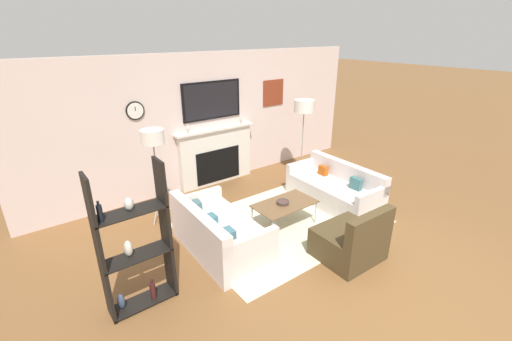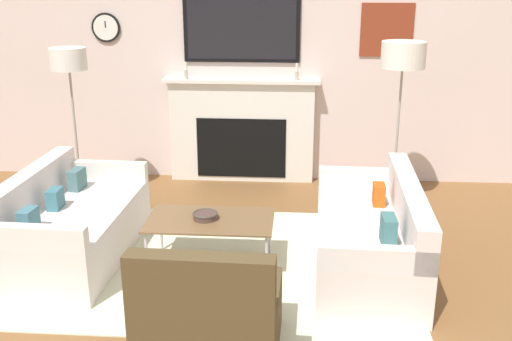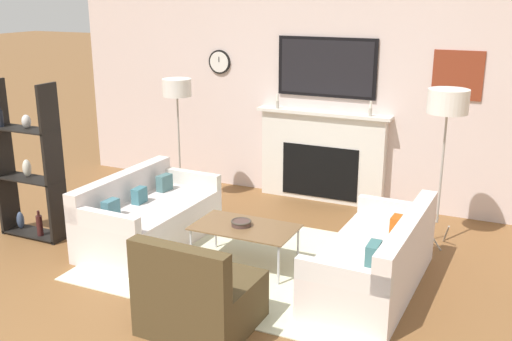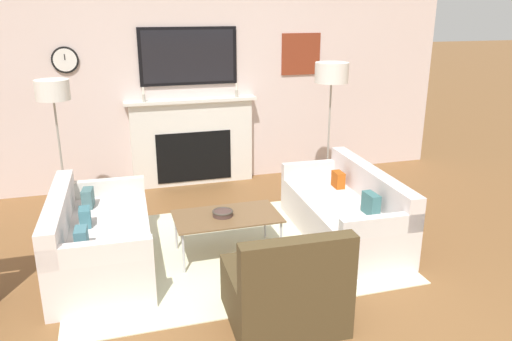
{
  "view_description": "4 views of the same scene",
  "coord_description": "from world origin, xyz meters",
  "px_view_note": "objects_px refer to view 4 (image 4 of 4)",
  "views": [
    {
      "loc": [
        -3.44,
        -1.53,
        3.07
      ],
      "look_at": [
        -0.17,
        2.8,
        0.84
      ],
      "focal_mm": 24.0,
      "sensor_mm": 36.0,
      "label": 1
    },
    {
      "loc": [
        0.66,
        -2.32,
        2.35
      ],
      "look_at": [
        0.31,
        2.49,
        0.76
      ],
      "focal_mm": 42.0,
      "sensor_mm": 36.0,
      "label": 2
    },
    {
      "loc": [
        2.41,
        -2.87,
        2.7
      ],
      "look_at": [
        -0.07,
        2.5,
        0.93
      ],
      "focal_mm": 42.0,
      "sensor_mm": 36.0,
      "label": 3
    },
    {
      "loc": [
        -1.06,
        -2.26,
        2.39
      ],
      "look_at": [
        0.33,
        2.43,
        0.78
      ],
      "focal_mm": 35.0,
      "sensor_mm": 36.0,
      "label": 4
    }
  ],
  "objects_px": {
    "floor_lamp_left": "(53,93)",
    "coffee_table": "(227,218)",
    "couch_right": "(345,213)",
    "armchair": "(285,291)",
    "floor_lamp_right": "(332,74)",
    "couch_left": "(98,241)",
    "decorative_bowl": "(223,213)"
  },
  "relations": [
    {
      "from": "floor_lamp_left",
      "to": "coffee_table",
      "type": "bearing_deg",
      "value": -40.28
    },
    {
      "from": "couch_right",
      "to": "armchair",
      "type": "bearing_deg",
      "value": -131.66
    },
    {
      "from": "couch_right",
      "to": "floor_lamp_left",
      "type": "distance_m",
      "value": 3.43
    },
    {
      "from": "couch_right",
      "to": "coffee_table",
      "type": "bearing_deg",
      "value": -177.12
    },
    {
      "from": "coffee_table",
      "to": "floor_lamp_right",
      "type": "xyz_separation_m",
      "value": [
        1.69,
        1.35,
        1.18
      ]
    },
    {
      "from": "couch_left",
      "to": "floor_lamp_right",
      "type": "xyz_separation_m",
      "value": [
        2.92,
        1.28,
        1.3
      ]
    },
    {
      "from": "armchair",
      "to": "floor_lamp_left",
      "type": "bearing_deg",
      "value": 124.44
    },
    {
      "from": "couch_right",
      "to": "floor_lamp_right",
      "type": "relative_size",
      "value": 1.06
    },
    {
      "from": "couch_left",
      "to": "decorative_bowl",
      "type": "distance_m",
      "value": 1.21
    },
    {
      "from": "coffee_table",
      "to": "decorative_bowl",
      "type": "height_order",
      "value": "decorative_bowl"
    },
    {
      "from": "floor_lamp_left",
      "to": "couch_right",
      "type": "bearing_deg",
      "value": -23.73
    },
    {
      "from": "floor_lamp_right",
      "to": "armchair",
      "type": "bearing_deg",
      "value": -120.38
    },
    {
      "from": "couch_left",
      "to": "armchair",
      "type": "bearing_deg",
      "value": -42.75
    },
    {
      "from": "armchair",
      "to": "floor_lamp_left",
      "type": "height_order",
      "value": "floor_lamp_left"
    },
    {
      "from": "couch_left",
      "to": "floor_lamp_right",
      "type": "relative_size",
      "value": 0.96
    },
    {
      "from": "decorative_bowl",
      "to": "floor_lamp_right",
      "type": "height_order",
      "value": "floor_lamp_right"
    },
    {
      "from": "armchair",
      "to": "couch_right",
      "type": "bearing_deg",
      "value": 48.34
    },
    {
      "from": "coffee_table",
      "to": "floor_lamp_left",
      "type": "height_order",
      "value": "floor_lamp_left"
    },
    {
      "from": "couch_left",
      "to": "coffee_table",
      "type": "xyz_separation_m",
      "value": [
        1.23,
        -0.07,
        0.12
      ]
    },
    {
      "from": "couch_left",
      "to": "floor_lamp_left",
      "type": "bearing_deg",
      "value": 105.86
    },
    {
      "from": "couch_right",
      "to": "decorative_bowl",
      "type": "height_order",
      "value": "couch_right"
    },
    {
      "from": "couch_right",
      "to": "decorative_bowl",
      "type": "xyz_separation_m",
      "value": [
        -1.37,
        -0.06,
        0.19
      ]
    },
    {
      "from": "coffee_table",
      "to": "armchair",
      "type": "bearing_deg",
      "value": -81.9
    },
    {
      "from": "couch_left",
      "to": "coffee_table",
      "type": "bearing_deg",
      "value": -3.27
    },
    {
      "from": "couch_left",
      "to": "floor_lamp_right",
      "type": "distance_m",
      "value": 3.45
    },
    {
      "from": "coffee_table",
      "to": "floor_lamp_left",
      "type": "distance_m",
      "value": 2.37
    },
    {
      "from": "couch_left",
      "to": "couch_right",
      "type": "height_order",
      "value": "couch_left"
    },
    {
      "from": "armchair",
      "to": "floor_lamp_right",
      "type": "relative_size",
      "value": 0.51
    },
    {
      "from": "floor_lamp_right",
      "to": "couch_left",
      "type": "bearing_deg",
      "value": -156.3
    },
    {
      "from": "couch_right",
      "to": "armchair",
      "type": "distance_m",
      "value": 1.74
    },
    {
      "from": "couch_left",
      "to": "floor_lamp_left",
      "type": "relative_size",
      "value": 1.01
    },
    {
      "from": "floor_lamp_right",
      "to": "decorative_bowl",
      "type": "bearing_deg",
      "value": -142.05
    }
  ]
}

